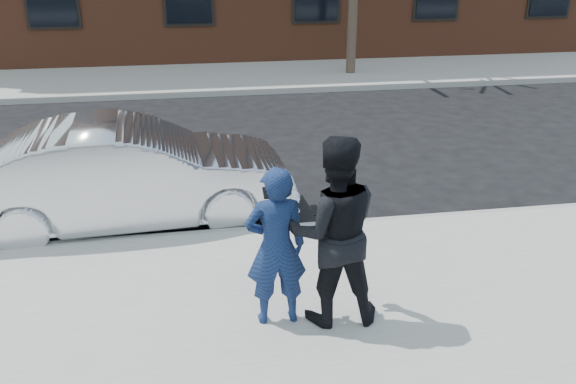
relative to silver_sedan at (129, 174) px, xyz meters
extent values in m
plane|color=black|center=(0.92, -2.30, -0.73)|extent=(100.00, 100.00, 0.00)
cube|color=#9A9792|center=(0.92, -2.55, -0.65)|extent=(50.00, 3.50, 0.15)
cube|color=#999691|center=(0.92, -0.75, -0.65)|extent=(50.00, 0.10, 0.15)
cube|color=#9A9792|center=(0.92, 8.95, -0.65)|extent=(50.00, 3.50, 0.15)
cube|color=#999691|center=(0.92, 7.15, -0.65)|extent=(50.00, 0.10, 0.15)
imported|color=silver|center=(0.00, 0.00, 0.00)|extent=(4.52, 1.84, 1.46)
imported|color=navy|center=(1.60, -2.86, 0.24)|extent=(0.61, 0.40, 1.64)
cube|color=black|center=(1.55, -2.64, 0.72)|extent=(0.07, 0.13, 0.08)
imported|color=black|center=(2.16, -2.90, 0.39)|extent=(0.97, 0.77, 1.93)
cube|color=black|center=(2.01, -2.71, 0.54)|extent=(0.09, 0.14, 0.06)
camera|label=1|loc=(0.88, -7.99, 3.01)|focal=38.00mm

